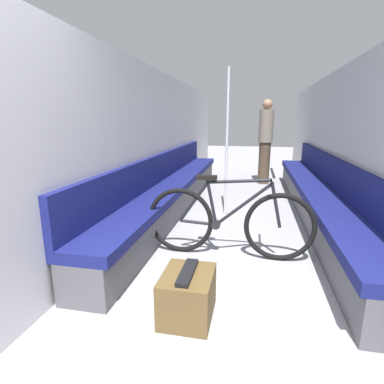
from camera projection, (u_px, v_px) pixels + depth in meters
wall_left at (156, 142)px, 4.62m from camera, size 0.10×9.92×2.10m
wall_right at (343, 144)px, 4.09m from camera, size 0.10×9.92×2.10m
bench_seat_row_left at (174, 190)px, 4.77m from camera, size 0.49×5.49×0.87m
bench_seat_row_right at (317, 197)px, 4.34m from camera, size 0.49×5.49×0.87m
bicycle at (228, 222)px, 3.04m from camera, size 1.71×0.46×0.90m
grab_pole_near at (227, 146)px, 4.29m from camera, size 0.08×0.08×2.08m
passenger_standing at (265, 141)px, 6.45m from camera, size 0.30×0.30×1.79m
luggage_bag at (188, 295)px, 2.13m from camera, size 0.35×0.43×0.36m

